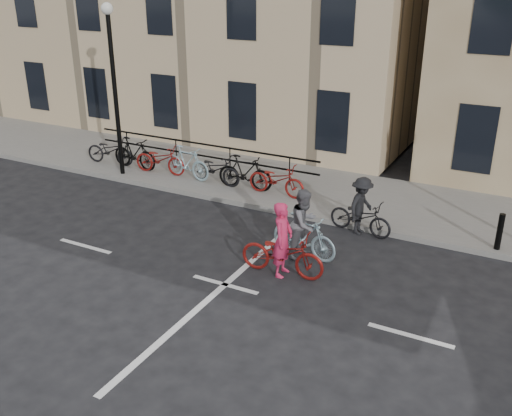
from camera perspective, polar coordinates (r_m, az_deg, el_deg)
The scene contains 8 objects.
ground at distance 12.44m, azimuth -3.11°, elevation -7.67°, with size 120.00×120.00×0.00m, color black.
sidewalk at distance 18.99m, azimuth -4.26°, elevation 3.52°, with size 46.00×4.00×0.15m, color slate.
lamp_post at distance 18.39m, azimuth -14.12°, elevation 13.27°, with size 0.36×0.36×5.28m.
bollard_east at distance 14.58m, azimuth 23.19°, elevation -2.19°, with size 0.14×0.14×0.90m, color black.
parked_bikes at distance 18.23m, azimuth -6.84°, elevation 4.49°, with size 8.30×1.23×1.05m.
cyclist_pink at distance 12.57m, azimuth 2.66°, elevation -4.23°, with size 1.97×0.81×1.72m.
cyclist_grey at distance 13.36m, azimuth 4.84°, elevation -2.18°, with size 1.79×0.91×1.68m.
cyclist_dark at distance 14.76m, azimuth 10.45°, elevation -0.36°, with size 1.77×1.06×1.52m.
Camera 1 is at (5.59, -9.17, 6.26)m, focal length 40.00 mm.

